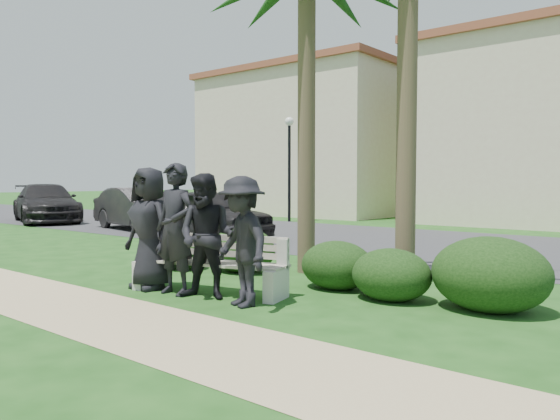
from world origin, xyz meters
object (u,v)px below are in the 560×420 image
(man_d, at_px, (242,241))
(car_a, at_px, (210,214))
(man_a, at_px, (149,228))
(car_b, at_px, (139,209))
(man_c, at_px, (207,236))
(man_b, at_px, (175,229))
(car_c, at_px, (46,203))
(park_bench, at_px, (210,268))
(street_lamp, at_px, (289,150))

(man_d, bearing_deg, car_a, 158.29)
(man_a, xyz_separation_m, man_d, (1.92, 0.04, -0.07))
(man_d, distance_m, car_b, 12.31)
(man_c, distance_m, car_a, 8.20)
(man_a, distance_m, man_b, 0.64)
(man_c, bearing_deg, man_d, -21.78)
(man_c, height_order, car_b, man_c)
(car_c, bearing_deg, man_b, -91.41)
(car_a, bearing_deg, car_b, 89.98)
(man_a, height_order, car_a, man_a)
(man_b, bearing_deg, car_c, 155.82)
(car_a, xyz_separation_m, car_b, (-4.02, 0.45, -0.01))
(park_bench, height_order, man_a, man_a)
(park_bench, relative_size, man_d, 1.45)
(man_c, bearing_deg, man_b, 169.59)
(man_a, relative_size, car_b, 0.43)
(park_bench, bearing_deg, man_b, -146.04)
(man_a, xyz_separation_m, man_c, (1.21, 0.07, -0.05))
(street_lamp, bearing_deg, man_b, -57.98)
(car_b, bearing_deg, man_d, -110.04)
(man_c, bearing_deg, street_lamp, 104.88)
(car_c, bearing_deg, car_a, -71.35)
(street_lamp, bearing_deg, man_a, -60.11)
(car_a, relative_size, car_b, 0.97)
(car_b, distance_m, car_c, 5.92)
(car_a, bearing_deg, man_b, -130.44)
(man_c, relative_size, car_b, 0.41)
(street_lamp, height_order, car_b, street_lamp)
(man_a, bearing_deg, car_b, 147.16)
(man_b, xyz_separation_m, man_d, (1.28, 0.06, -0.10))
(man_b, distance_m, car_b, 11.25)
(man_c, distance_m, man_d, 0.71)
(man_b, height_order, man_d, man_b)
(man_c, bearing_deg, park_bench, 110.39)
(man_a, distance_m, car_a, 7.42)
(man_c, bearing_deg, car_a, 117.29)
(park_bench, distance_m, man_b, 0.77)
(park_bench, relative_size, car_c, 0.47)
(man_b, bearing_deg, man_c, 5.76)
(man_b, bearing_deg, man_a, 175.27)
(man_d, bearing_deg, street_lamp, 144.96)
(car_b, bearing_deg, man_b, -113.55)
(car_a, height_order, car_c, car_c)
(street_lamp, relative_size, park_bench, 1.71)
(man_c, relative_size, car_a, 0.42)
(street_lamp, xyz_separation_m, park_bench, (8.09, -12.03, -2.57))
(car_a, distance_m, car_b, 4.04)
(car_a, xyz_separation_m, car_c, (-9.94, 0.19, 0.05))
(car_c, bearing_deg, man_d, -89.73)
(park_bench, relative_size, car_b, 0.58)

